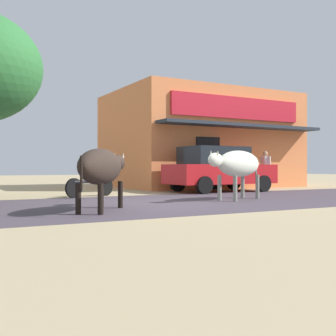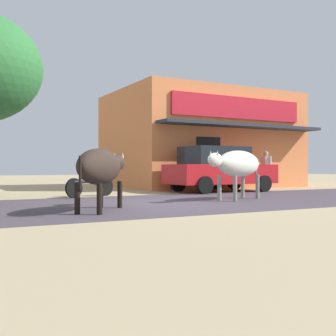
# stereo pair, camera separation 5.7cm
# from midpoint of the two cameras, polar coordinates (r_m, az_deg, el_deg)

# --- Properties ---
(ground) EXTENTS (80.00, 80.00, 0.00)m
(ground) POSITION_cam_midpoint_polar(r_m,az_deg,el_deg) (10.69, -2.59, -4.72)
(ground) COLOR tan
(asphalt_road) EXTENTS (72.00, 5.72, 0.00)m
(asphalt_road) POSITION_cam_midpoint_polar(r_m,az_deg,el_deg) (10.69, -2.59, -4.71)
(asphalt_road) COLOR #463D47
(asphalt_road) RESTS_ON ground
(storefront_right_club) EXTENTS (8.00, 6.82, 4.30)m
(storefront_right_club) POSITION_cam_midpoint_polar(r_m,az_deg,el_deg) (20.49, 4.06, 3.62)
(storefront_right_club) COLOR #E37C46
(storefront_right_club) RESTS_ON ground
(parked_hatchback_car) EXTENTS (4.09, 1.98, 1.64)m
(parked_hatchback_car) POSITION_cam_midpoint_polar(r_m,az_deg,el_deg) (15.84, 6.59, -0.10)
(parked_hatchback_car) COLOR red
(parked_hatchback_car) RESTS_ON ground
(parked_motorcycle) EXTENTS (1.71, 0.76, 1.04)m
(parked_motorcycle) POSITION_cam_midpoint_polar(r_m,az_deg,el_deg) (13.23, -10.31, -1.79)
(parked_motorcycle) COLOR black
(parked_motorcycle) RESTS_ON ground
(cow_near_brown) EXTENTS (2.01, 2.40, 1.28)m
(cow_near_brown) POSITION_cam_midpoint_polar(r_m,az_deg,el_deg) (9.00, -8.93, 0.10)
(cow_near_brown) COLOR #2E231D
(cow_near_brown) RESTS_ON ground
(cow_far_dark) EXTENTS (2.55, 1.48, 1.36)m
(cow_far_dark) POSITION_cam_midpoint_polar(r_m,az_deg,el_deg) (12.02, 9.12, 0.49)
(cow_far_dark) COLOR silver
(cow_far_dark) RESTS_ON ground
(pedestrian_by_shop) EXTENTS (0.34, 0.61, 1.55)m
(pedestrian_by_shop) POSITION_cam_midpoint_polar(r_m,az_deg,el_deg) (17.88, 12.66, 0.12)
(pedestrian_by_shop) COLOR brown
(pedestrian_by_shop) RESTS_ON ground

